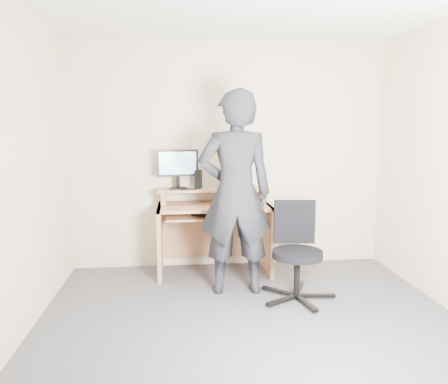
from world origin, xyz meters
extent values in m
plane|color=#535358|center=(0.00, 0.00, 0.00)|extent=(3.50, 3.50, 0.00)
cube|color=beige|center=(0.00, 1.75, 1.25)|extent=(3.50, 0.02, 2.50)
cube|color=tan|center=(-0.78, 1.45, 0.38)|extent=(0.04, 0.60, 0.75)
cube|color=tan|center=(0.38, 1.45, 0.38)|extent=(0.04, 0.60, 0.75)
cube|color=tan|center=(-0.20, 1.45, 0.73)|extent=(1.20, 0.60, 0.03)
cube|color=tan|center=(-0.20, 1.37, 0.64)|extent=(1.02, 0.38, 0.02)
cube|color=tan|center=(-0.74, 1.60, 0.82)|extent=(0.05, 0.28, 0.15)
cube|color=tan|center=(0.34, 1.60, 0.82)|extent=(0.05, 0.28, 0.15)
cube|color=tan|center=(-0.20, 1.60, 0.90)|extent=(1.20, 0.30, 0.02)
cube|color=tan|center=(-0.20, 1.74, 0.42)|extent=(1.20, 0.03, 0.65)
cube|color=black|center=(-0.58, 1.60, 0.92)|extent=(0.20, 0.12, 0.01)
cube|color=black|center=(-0.58, 1.61, 0.99)|extent=(0.04, 0.04, 0.12)
cube|color=black|center=(-0.58, 1.59, 1.19)|extent=(0.44, 0.11, 0.28)
cube|color=#8CCCF3|center=(-0.58, 1.57, 1.19)|extent=(0.39, 0.08, 0.24)
cube|color=black|center=(-0.36, 1.61, 1.01)|extent=(0.09, 0.14, 0.20)
cylinder|color=silver|center=(-0.02, 1.61, 1.00)|extent=(0.08, 0.08, 0.17)
cube|color=black|center=(-0.01, 1.58, 0.92)|extent=(0.10, 0.14, 0.01)
cube|color=black|center=(-0.53, 1.50, 0.93)|extent=(0.06, 0.05, 0.03)
torus|color=silver|center=(-0.35, 1.67, 0.92)|extent=(0.17, 0.17, 0.06)
cube|color=black|center=(-0.20, 1.36, 0.67)|extent=(0.49, 0.34, 0.03)
ellipsoid|color=black|center=(0.06, 1.35, 0.77)|extent=(0.11, 0.08, 0.04)
cube|color=black|center=(0.67, 0.61, 0.04)|extent=(0.35, 0.08, 0.03)
cube|color=black|center=(0.57, 0.80, 0.04)|extent=(0.18, 0.34, 0.03)
cube|color=black|center=(0.35, 0.75, 0.04)|extent=(0.29, 0.27, 0.03)
cube|color=black|center=(0.33, 0.54, 0.04)|extent=(0.32, 0.22, 0.03)
cube|color=black|center=(0.53, 0.45, 0.04)|extent=(0.12, 0.35, 0.03)
cylinder|color=black|center=(0.49, 0.63, 0.23)|extent=(0.06, 0.06, 0.37)
cylinder|color=black|center=(0.49, 0.63, 0.43)|extent=(0.46, 0.46, 0.06)
cube|color=black|center=(0.51, 0.83, 0.69)|extent=(0.39, 0.09, 0.41)
imported|color=black|center=(-0.05, 0.89, 0.96)|extent=(0.70, 0.47, 1.92)
camera|label=1|loc=(-0.57, -3.12, 1.59)|focal=35.00mm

